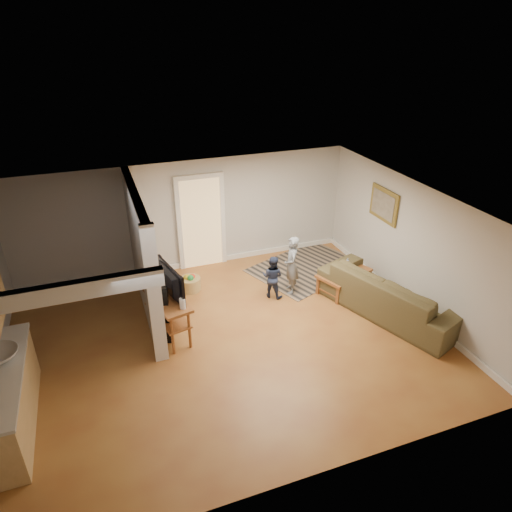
# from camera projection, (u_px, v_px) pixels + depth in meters

# --- Properties ---
(ground) EXTENTS (7.50, 7.50, 0.00)m
(ground) POSITION_uv_depth(u_px,v_px,m) (228.00, 340.00, 8.21)
(ground) COLOR brown
(ground) RESTS_ON ground
(room_shell) EXTENTS (7.54, 6.02, 2.52)m
(room_shell) POSITION_uv_depth(u_px,v_px,m) (157.00, 268.00, 7.57)
(room_shell) COLOR beige
(room_shell) RESTS_ON ground
(area_rug) EXTENTS (2.89, 2.52, 0.01)m
(area_rug) POSITION_uv_depth(u_px,v_px,m) (306.00, 268.00, 10.61)
(area_rug) COLOR black
(area_rug) RESTS_ON ground
(sofa) EXTENTS (2.02, 3.06, 0.83)m
(sofa) POSITION_uv_depth(u_px,v_px,m) (388.00, 312.00, 9.01)
(sofa) COLOR #463B23
(sofa) RESTS_ON ground
(coffee_table) EXTENTS (1.29, 1.03, 0.66)m
(coffee_table) POSITION_uv_depth(u_px,v_px,m) (344.00, 276.00, 9.59)
(coffee_table) COLOR brown
(coffee_table) RESTS_ON ground
(tv_console) EXTENTS (0.75, 1.35, 1.09)m
(tv_console) POSITION_uv_depth(u_px,v_px,m) (167.00, 301.00, 8.04)
(tv_console) COLOR brown
(tv_console) RESTS_ON ground
(speaker_left) EXTENTS (0.14, 0.14, 1.13)m
(speaker_left) POSITION_uv_depth(u_px,v_px,m) (166.00, 315.00, 7.92)
(speaker_left) COLOR black
(speaker_left) RESTS_ON ground
(speaker_right) EXTENTS (0.12, 0.12, 1.10)m
(speaker_right) POSITION_uv_depth(u_px,v_px,m) (157.00, 286.00, 8.82)
(speaker_right) COLOR black
(speaker_right) RESTS_ON ground
(toy_basket) EXTENTS (0.44, 0.44, 0.39)m
(toy_basket) POSITION_uv_depth(u_px,v_px,m) (190.00, 283.00, 9.67)
(toy_basket) COLOR #A17B46
(toy_basket) RESTS_ON ground
(child) EXTENTS (0.41, 0.52, 1.26)m
(child) POSITION_uv_depth(u_px,v_px,m) (290.00, 291.00, 9.69)
(child) COLOR slate
(child) RESTS_ON ground
(toddler) EXTENTS (0.57, 0.56, 0.92)m
(toddler) POSITION_uv_depth(u_px,v_px,m) (272.00, 296.00, 9.52)
(toddler) COLOR #212A45
(toddler) RESTS_ON ground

